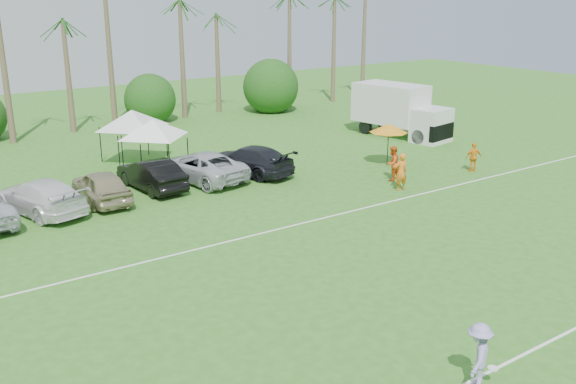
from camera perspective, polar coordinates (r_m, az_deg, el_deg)
field_lines at (r=22.22m, az=5.93°, el=-8.28°), size 80.00×12.10×0.01m
palm_tree_4 at (r=46.00m, az=-24.01°, el=13.32°), size 2.40×2.40×8.90m
palm_tree_5 at (r=46.94m, az=-19.23°, el=14.96°), size 2.40×2.40×9.90m
palm_tree_8 at (r=52.16m, az=-4.88°, el=15.02°), size 2.40×2.40×8.90m
palm_tree_9 at (r=54.82m, az=-0.21°, el=16.11°), size 2.40×2.40×9.90m
bush_tree_2 at (r=50.49m, az=-12.24°, el=8.13°), size 4.00×4.00×4.00m
bush_tree_3 at (r=55.09m, az=-2.53°, el=9.25°), size 4.00×4.00×4.00m
sideline_player_a at (r=32.64m, az=10.02°, el=1.78°), size 0.76×0.55×1.91m
sideline_player_b at (r=34.28m, az=9.26°, el=2.53°), size 1.05×0.90×1.87m
sideline_player_c at (r=37.07m, az=16.17°, el=2.99°), size 1.03×0.71×1.62m
box_truck at (r=44.99m, az=9.96°, el=7.27°), size 3.68×7.15×3.51m
canopy_tent_left at (r=37.88m, az=-13.73°, el=7.11°), size 4.54×4.54×3.68m
canopy_tent_right at (r=36.04m, az=-11.94°, el=6.34°), size 4.20×4.20×3.40m
market_umbrella at (r=36.99m, az=8.94°, el=5.64°), size 2.19×2.19×2.44m
frisbee_player at (r=17.25m, az=16.56°, el=-13.78°), size 1.31×1.13×1.76m
parked_car_3 at (r=30.95m, az=-21.17°, el=-0.37°), size 3.51×5.75×1.56m
parked_car_4 at (r=31.63m, az=-16.29°, el=0.49°), size 1.92×4.60×1.56m
parked_car_5 at (r=33.06m, az=-12.05°, el=1.54°), size 2.03×4.85×1.56m
parked_car_6 at (r=34.15m, az=-7.73°, el=2.27°), size 3.56×5.98×1.56m
parked_car_7 at (r=35.18m, az=-3.44°, el=2.85°), size 3.55×5.76×1.56m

